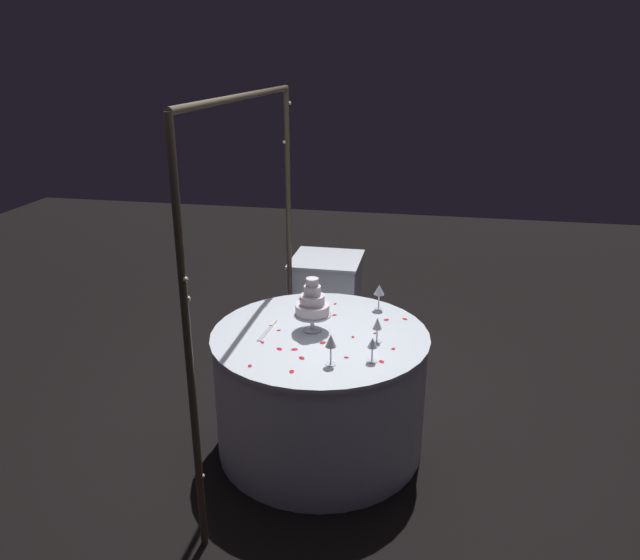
{
  "coord_description": "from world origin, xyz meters",
  "views": [
    {
      "loc": [
        -3.14,
        -0.61,
        2.3
      ],
      "look_at": [
        0.0,
        0.0,
        1.1
      ],
      "focal_mm": 33.75,
      "sensor_mm": 36.0,
      "label": 1
    }
  ],
  "objects_px": {
    "wine_glass_0": "(372,344)",
    "wine_glass_2": "(314,287)",
    "wine_glass_1": "(331,342)",
    "main_table": "(320,390)",
    "side_table": "(326,305)",
    "decorative_arch": "(249,231)",
    "wine_glass_3": "(377,325)",
    "tiered_cake": "(312,305)",
    "wine_glass_4": "(379,291)",
    "cake_knife": "(269,329)"
  },
  "relations": [
    {
      "from": "decorative_arch",
      "to": "wine_glass_1",
      "type": "height_order",
      "value": "decorative_arch"
    },
    {
      "from": "main_table",
      "to": "decorative_arch",
      "type": "bearing_deg",
      "value": 89.99
    },
    {
      "from": "wine_glass_1",
      "to": "decorative_arch",
      "type": "bearing_deg",
      "value": 56.12
    },
    {
      "from": "wine_glass_0",
      "to": "wine_glass_3",
      "type": "bearing_deg",
      "value": -0.22
    },
    {
      "from": "decorative_arch",
      "to": "wine_glass_3",
      "type": "distance_m",
      "value": 0.9
    },
    {
      "from": "wine_glass_0",
      "to": "wine_glass_1",
      "type": "distance_m",
      "value": 0.23
    },
    {
      "from": "side_table",
      "to": "cake_knife",
      "type": "height_order",
      "value": "side_table"
    },
    {
      "from": "main_table",
      "to": "wine_glass_1",
      "type": "distance_m",
      "value": 0.64
    },
    {
      "from": "main_table",
      "to": "wine_glass_0",
      "type": "xyz_separation_m",
      "value": [
        -0.28,
        -0.34,
        0.48
      ]
    },
    {
      "from": "main_table",
      "to": "cake_knife",
      "type": "relative_size",
      "value": 4.35
    },
    {
      "from": "side_table",
      "to": "wine_glass_3",
      "type": "xyz_separation_m",
      "value": [
        -1.32,
        -0.53,
        0.47
      ]
    },
    {
      "from": "tiered_cake",
      "to": "wine_glass_1",
      "type": "height_order",
      "value": "tiered_cake"
    },
    {
      "from": "wine_glass_3",
      "to": "wine_glass_4",
      "type": "xyz_separation_m",
      "value": [
        0.47,
        0.04,
        0.02
      ]
    },
    {
      "from": "tiered_cake",
      "to": "wine_glass_1",
      "type": "bearing_deg",
      "value": -155.37
    },
    {
      "from": "main_table",
      "to": "cake_knife",
      "type": "bearing_deg",
      "value": 90.83
    },
    {
      "from": "decorative_arch",
      "to": "wine_glass_0",
      "type": "bearing_deg",
      "value": -110.8
    },
    {
      "from": "decorative_arch",
      "to": "tiered_cake",
      "type": "xyz_separation_m",
      "value": [
        0.03,
        -0.36,
        -0.44
      ]
    },
    {
      "from": "tiered_cake",
      "to": "wine_glass_4",
      "type": "bearing_deg",
      "value": -41.68
    },
    {
      "from": "wine_glass_4",
      "to": "decorative_arch",
      "type": "bearing_deg",
      "value": 120.99
    },
    {
      "from": "side_table",
      "to": "wine_glass_4",
      "type": "height_order",
      "value": "wine_glass_4"
    },
    {
      "from": "tiered_cake",
      "to": "wine_glass_1",
      "type": "distance_m",
      "value": 0.43
    },
    {
      "from": "side_table",
      "to": "decorative_arch",
      "type": "bearing_deg",
      "value": 170.43
    },
    {
      "from": "decorative_arch",
      "to": "side_table",
      "type": "relative_size",
      "value": 2.62
    },
    {
      "from": "wine_glass_2",
      "to": "wine_glass_4",
      "type": "relative_size",
      "value": 1.05
    },
    {
      "from": "tiered_cake",
      "to": "cake_knife",
      "type": "bearing_deg",
      "value": 97.81
    },
    {
      "from": "wine_glass_2",
      "to": "decorative_arch",
      "type": "bearing_deg",
      "value": 143.83
    },
    {
      "from": "decorative_arch",
      "to": "wine_glass_3",
      "type": "height_order",
      "value": "decorative_arch"
    },
    {
      "from": "tiered_cake",
      "to": "cake_knife",
      "type": "relative_size",
      "value": 1.12
    },
    {
      "from": "main_table",
      "to": "side_table",
      "type": "bearing_deg",
      "value": 8.71
    },
    {
      "from": "wine_glass_0",
      "to": "wine_glass_2",
      "type": "bearing_deg",
      "value": 33.87
    },
    {
      "from": "tiered_cake",
      "to": "wine_glass_1",
      "type": "xyz_separation_m",
      "value": [
        -0.39,
        -0.18,
        -0.04
      ]
    },
    {
      "from": "wine_glass_3",
      "to": "cake_knife",
      "type": "height_order",
      "value": "wine_glass_3"
    },
    {
      "from": "main_table",
      "to": "wine_glass_3",
      "type": "xyz_separation_m",
      "value": [
        -0.05,
        -0.34,
        0.49
      ]
    },
    {
      "from": "wine_glass_0",
      "to": "cake_knife",
      "type": "distance_m",
      "value": 0.71
    },
    {
      "from": "main_table",
      "to": "wine_glass_4",
      "type": "bearing_deg",
      "value": -35.16
    },
    {
      "from": "decorative_arch",
      "to": "main_table",
      "type": "relative_size",
      "value": 1.64
    },
    {
      "from": "main_table",
      "to": "wine_glass_3",
      "type": "bearing_deg",
      "value": -97.73
    },
    {
      "from": "side_table",
      "to": "tiered_cake",
      "type": "distance_m",
      "value": 1.36
    },
    {
      "from": "decorative_arch",
      "to": "wine_glass_0",
      "type": "height_order",
      "value": "decorative_arch"
    },
    {
      "from": "wine_glass_0",
      "to": "wine_glass_1",
      "type": "height_order",
      "value": "wine_glass_1"
    },
    {
      "from": "cake_knife",
      "to": "wine_glass_4",
      "type": "bearing_deg",
      "value": -54.77
    },
    {
      "from": "decorative_arch",
      "to": "wine_glass_4",
      "type": "relative_size",
      "value": 12.53
    },
    {
      "from": "main_table",
      "to": "wine_glass_4",
      "type": "xyz_separation_m",
      "value": [
        0.43,
        -0.3,
        0.51
      ]
    },
    {
      "from": "decorative_arch",
      "to": "side_table",
      "type": "distance_m",
      "value": 1.62
    },
    {
      "from": "wine_glass_2",
      "to": "wine_glass_3",
      "type": "relative_size",
      "value": 1.18
    },
    {
      "from": "wine_glass_3",
      "to": "wine_glass_1",
      "type": "bearing_deg",
      "value": 146.23
    },
    {
      "from": "wine_glass_1",
      "to": "side_table",
      "type": "bearing_deg",
      "value": 11.17
    },
    {
      "from": "main_table",
      "to": "wine_glass_1",
      "type": "xyz_separation_m",
      "value": [
        -0.36,
        -0.13,
        0.52
      ]
    },
    {
      "from": "wine_glass_1",
      "to": "wine_glass_0",
      "type": "bearing_deg",
      "value": -69.82
    },
    {
      "from": "cake_knife",
      "to": "tiered_cake",
      "type": "bearing_deg",
      "value": -82.19
    }
  ]
}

